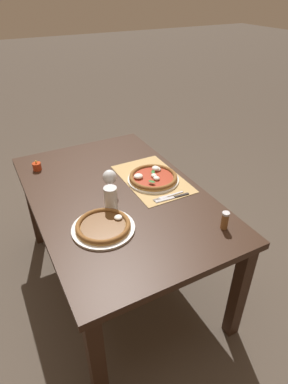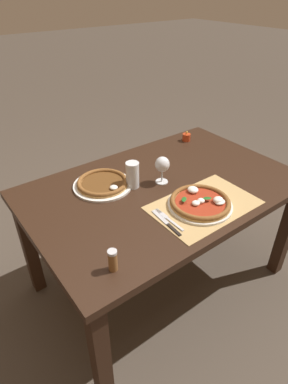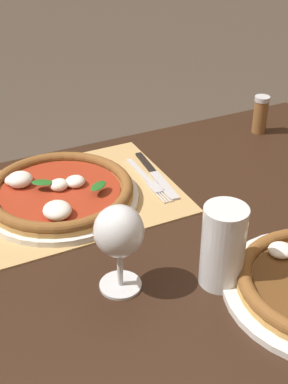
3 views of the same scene
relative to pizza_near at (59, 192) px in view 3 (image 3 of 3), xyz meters
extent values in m
cube|color=black|center=(-0.02, 0.26, -0.04)|extent=(1.48, 0.96, 0.04)
cube|color=black|center=(-0.70, -0.16, -0.41)|extent=(0.07, 0.07, 0.70)
cube|color=tan|center=(0.02, -0.01, -0.02)|extent=(0.53, 0.34, 0.00)
cylinder|color=silver|center=(0.00, 0.00, -0.01)|extent=(0.32, 0.32, 0.01)
cylinder|color=tan|center=(0.00, 0.00, 0.00)|extent=(0.30, 0.30, 0.01)
torus|color=brown|center=(0.00, 0.00, 0.01)|extent=(0.30, 0.30, 0.02)
cylinder|color=maroon|center=(0.00, 0.00, 0.00)|extent=(0.25, 0.25, 0.00)
ellipsoid|color=white|center=(0.00, 0.00, 0.01)|extent=(0.04, 0.04, 0.02)
ellipsoid|color=white|center=(-0.04, 0.00, 0.01)|extent=(0.04, 0.04, 0.02)
ellipsoid|color=white|center=(0.03, 0.09, 0.02)|extent=(0.05, 0.06, 0.03)
ellipsoid|color=white|center=(0.06, -0.05, 0.02)|extent=(0.05, 0.05, 0.03)
ellipsoid|color=white|center=(0.07, -0.07, 0.01)|extent=(0.06, 0.05, 0.02)
ellipsoid|color=#1E5B1E|center=(0.03, -0.02, 0.02)|extent=(0.05, 0.04, 0.00)
ellipsoid|color=#1E5B1E|center=(-0.07, 0.05, 0.02)|extent=(0.05, 0.05, 0.00)
ellipsoid|color=white|center=(-0.28, 0.36, 0.01)|extent=(0.04, 0.04, 0.02)
cylinder|color=silver|center=(-0.01, 0.29, -0.02)|extent=(0.07, 0.07, 0.00)
cylinder|color=silver|center=(-0.01, 0.29, 0.01)|extent=(0.01, 0.01, 0.06)
ellipsoid|color=silver|center=(-0.01, 0.29, 0.09)|extent=(0.08, 0.08, 0.08)
ellipsoid|color=#C17019|center=(-0.01, 0.29, 0.08)|extent=(0.07, 0.07, 0.05)
cylinder|color=silver|center=(-0.16, 0.35, 0.05)|extent=(0.07, 0.07, 0.15)
cylinder|color=black|center=(-0.16, 0.35, 0.03)|extent=(0.07, 0.07, 0.12)
cylinder|color=silver|center=(-0.16, 0.35, 0.10)|extent=(0.07, 0.07, 0.02)
cube|color=#B7B7BC|center=(-0.20, -0.03, -0.02)|extent=(0.01, 0.12, 0.00)
cube|color=#B7B7BC|center=(-0.20, 0.05, -0.02)|extent=(0.02, 0.05, 0.00)
cylinder|color=#B7B7BC|center=(-0.19, 0.09, -0.02)|extent=(0.00, 0.04, 0.00)
cylinder|color=#B7B7BC|center=(-0.19, 0.09, -0.02)|extent=(0.00, 0.04, 0.00)
cylinder|color=#B7B7BC|center=(-0.20, 0.09, -0.02)|extent=(0.00, 0.04, 0.00)
cylinder|color=#B7B7BC|center=(-0.21, 0.09, -0.02)|extent=(0.00, 0.04, 0.00)
cube|color=black|center=(-0.23, -0.06, -0.02)|extent=(0.02, 0.10, 0.01)
cube|color=#B7B7BC|center=(-0.22, 0.04, -0.02)|extent=(0.03, 0.12, 0.00)
cylinder|color=brown|center=(-0.57, -0.09, 0.02)|extent=(0.04, 0.04, 0.08)
cylinder|color=#BCBCC1|center=(-0.57, -0.09, 0.07)|extent=(0.04, 0.04, 0.01)
camera|label=1|loc=(-1.49, 0.85, 1.03)|focal=30.00mm
camera|label=2|loc=(-1.00, -0.86, 0.92)|focal=30.00mm
camera|label=3|loc=(0.25, 0.91, 0.58)|focal=50.00mm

